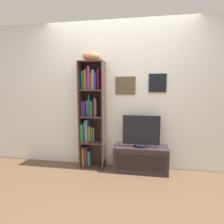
# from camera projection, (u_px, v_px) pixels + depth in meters

# --- Properties ---
(ground) EXTENTS (5.20, 5.20, 0.04)m
(ground) POSITION_uv_depth(u_px,v_px,m) (106.00, 203.00, 2.28)
(ground) COLOR brown
(back_wall) EXTENTS (4.80, 0.08, 2.49)m
(back_wall) POSITION_uv_depth(u_px,v_px,m) (119.00, 95.00, 3.22)
(back_wall) COLOR silver
(back_wall) RESTS_ON ground
(bookshelf) EXTENTS (0.41, 0.29, 1.80)m
(bookshelf) POSITION_uv_depth(u_px,v_px,m) (91.00, 113.00, 3.20)
(bookshelf) COLOR #432F28
(bookshelf) RESTS_ON ground
(football) EXTENTS (0.33, 0.26, 0.15)m
(football) POSITION_uv_depth(u_px,v_px,m) (92.00, 56.00, 3.05)
(football) COLOR #935F34
(football) RESTS_ON bookshelf
(tv_stand) EXTENTS (0.87, 0.35, 0.42)m
(tv_stand) POSITION_uv_depth(u_px,v_px,m) (141.00, 159.00, 3.09)
(tv_stand) COLOR #2D2225
(tv_stand) RESTS_ON ground
(television) EXTENTS (0.59, 0.22, 0.51)m
(television) POSITION_uv_depth(u_px,v_px,m) (141.00, 132.00, 3.03)
(television) COLOR black
(television) RESTS_ON tv_stand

